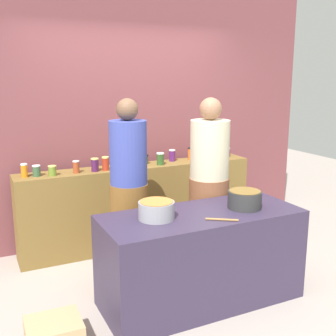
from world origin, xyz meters
name	(u,v)px	position (x,y,z in m)	size (l,w,h in m)	color
ground	(184,285)	(0.00, 0.00, 0.00)	(12.00, 12.00, 0.00)	#9D9189
storefront_wall	(127,112)	(0.00, 1.45, 1.50)	(4.80, 0.12, 3.00)	brown
display_shelf	(140,205)	(0.00, 1.10, 0.46)	(2.70, 0.36, 0.93)	brown
prep_table	(201,257)	(0.00, -0.30, 0.40)	(1.70, 0.70, 0.80)	#322941
preserve_jar_0	(24,170)	(-1.23, 1.09, 1.00)	(0.07, 0.07, 0.14)	orange
preserve_jar_1	(36,171)	(-1.11, 1.08, 0.98)	(0.08, 0.08, 0.11)	#355739
preserve_jar_2	(52,171)	(-0.96, 1.03, 0.98)	(0.08, 0.08, 0.10)	olive
preserve_jar_3	(76,167)	(-0.72, 1.05, 0.99)	(0.07, 0.07, 0.13)	#984022
preserve_jar_4	(95,165)	(-0.52, 1.03, 1.00)	(0.08, 0.08, 0.14)	#471A46
preserve_jar_5	(105,163)	(-0.41, 1.04, 1.00)	(0.08, 0.08, 0.15)	#A5301B
preserve_jar_6	(126,161)	(-0.14, 1.15, 0.99)	(0.08, 0.08, 0.12)	olive
preserve_jar_7	(139,160)	(-0.01, 1.07, 1.00)	(0.08, 0.08, 0.14)	#8B4111
preserve_jar_8	(145,159)	(0.10, 1.16, 0.98)	(0.07, 0.07, 0.11)	#384B22
preserve_jar_9	(160,159)	(0.24, 1.04, 1.00)	(0.09, 0.09, 0.14)	#2E5324
preserve_jar_10	(172,155)	(0.45, 1.17, 1.00)	(0.07, 0.07, 0.14)	#501D60
preserve_jar_11	(191,154)	(0.69, 1.14, 1.00)	(0.08, 0.08, 0.15)	orange
preserve_jar_12	(209,155)	(0.89, 1.05, 0.98)	(0.08, 0.08, 0.11)	#963B15
preserve_jar_13	(216,154)	(1.03, 1.12, 0.98)	(0.08, 0.08, 0.10)	orange
preserve_jar_14	(227,152)	(1.20, 1.14, 0.98)	(0.07, 0.07, 0.11)	#471750
cooking_pot_left	(156,210)	(-0.40, -0.27, 0.87)	(0.29, 0.29, 0.15)	gray
cooking_pot_center	(245,199)	(0.40, -0.34, 0.87)	(0.29, 0.29, 0.15)	#2D2D2D
wooden_spoon	(222,220)	(0.05, -0.53, 0.80)	(0.02, 0.02, 0.26)	#9E703D
cook_with_tongs	(129,201)	(-0.41, 0.33, 0.78)	(0.35, 0.35, 1.72)	brown
cook_in_cap	(209,193)	(0.41, 0.26, 0.77)	(0.40, 0.40, 1.71)	brown
bread_crate	(54,336)	(-1.28, -0.45, 0.11)	(0.38, 0.34, 0.23)	tan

